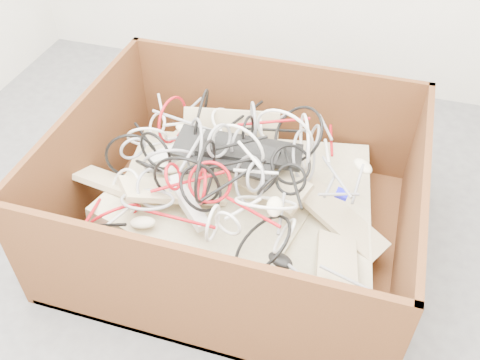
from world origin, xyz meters
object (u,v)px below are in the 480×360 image
(power_strip_left, at_px, (187,148))
(power_strip_right, at_px, (187,202))
(cardboard_box, at_px, (234,212))
(vga_plug, at_px, (342,194))

(power_strip_left, xyz_separation_m, power_strip_right, (0.10, -0.26, -0.03))
(cardboard_box, distance_m, power_strip_left, 0.32)
(power_strip_right, distance_m, vga_plug, 0.57)
(vga_plug, bearing_deg, power_strip_right, -154.93)
(cardboard_box, bearing_deg, power_strip_right, -126.27)
(power_strip_left, xyz_separation_m, vga_plug, (0.64, -0.08, 0.00))
(power_strip_left, relative_size, power_strip_right, 1.26)
(cardboard_box, distance_m, power_strip_right, 0.28)
(power_strip_left, relative_size, vga_plug, 7.09)
(cardboard_box, relative_size, power_strip_left, 4.18)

